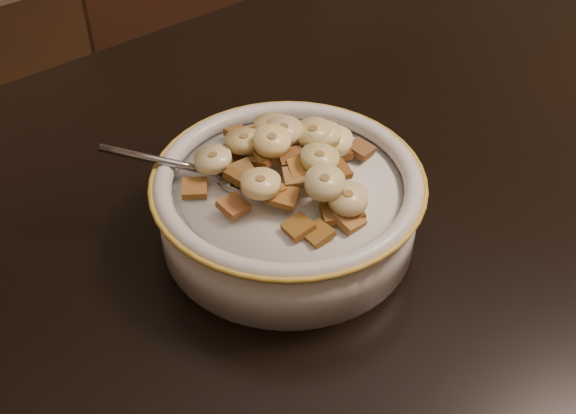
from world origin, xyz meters
TOP-DOWN VIEW (x-y plane):
  - table at (0.00, 0.00)m, footprint 1.44×0.96m
  - chair at (0.16, 0.60)m, footprint 0.50×0.50m
  - cereal_bowl at (-0.19, 0.05)m, footprint 0.22×0.22m
  - milk at (-0.19, 0.05)m, footprint 0.18×0.18m
  - spoon at (-0.22, 0.08)m, footprint 0.06×0.06m
  - cereal_square_0 at (-0.14, 0.06)m, footprint 0.03×0.03m
  - cereal_square_1 at (-0.23, 0.07)m, footprint 0.03×0.03m
  - cereal_square_2 at (-0.22, 0.10)m, footprint 0.03×0.03m
  - cereal_square_3 at (-0.26, 0.09)m, footprint 0.03×0.03m
  - cereal_square_4 at (-0.19, -0.00)m, footprint 0.03×0.03m
  - cereal_square_5 at (-0.18, 0.06)m, footprint 0.03×0.03m
  - cereal_square_6 at (-0.25, 0.05)m, footprint 0.02×0.02m
  - cereal_square_7 at (-0.18, 0.12)m, footprint 0.03×0.03m
  - cereal_square_8 at (-0.18, 0.12)m, footprint 0.02×0.02m
  - cereal_square_9 at (-0.18, -0.00)m, footprint 0.02×0.02m
  - cereal_square_10 at (-0.15, 0.11)m, footprint 0.02×0.02m
  - cereal_square_11 at (-0.22, 0.04)m, footprint 0.02×0.02m
  - cereal_square_12 at (-0.16, 0.09)m, footprint 0.03×0.03m
  - cereal_square_13 at (-0.18, -0.01)m, footprint 0.02×0.02m
  - cereal_square_14 at (-0.22, 0.06)m, footprint 0.02×0.02m
  - cereal_square_15 at (-0.22, 0.08)m, footprint 0.02×0.02m
  - cereal_square_16 at (-0.13, 0.07)m, footprint 0.02×0.02m
  - cereal_square_17 at (-0.21, 0.03)m, footprint 0.03×0.03m
  - cereal_square_18 at (-0.12, 0.05)m, footprint 0.03×0.03m
  - cereal_square_19 at (-0.21, 0.11)m, footprint 0.03×0.03m
  - cereal_square_20 at (-0.17, 0.02)m, footprint 0.02×0.02m
  - cereal_square_21 at (-0.20, 0.08)m, footprint 0.03×0.03m
  - cereal_square_22 at (-0.18, 0.11)m, footprint 0.03×0.03m
  - cereal_square_23 at (-0.21, -0.01)m, footprint 0.02×0.02m
  - cereal_square_24 at (-0.19, 0.04)m, footprint 0.03×0.03m
  - cereal_square_25 at (-0.16, 0.03)m, footprint 0.02×0.02m
  - cereal_square_26 at (-0.20, 0.08)m, footprint 0.03×0.02m
  - cereal_square_27 at (-0.19, 0.13)m, footprint 0.02×0.02m
  - cereal_square_28 at (-0.22, 0.00)m, footprint 0.02×0.02m
  - cereal_square_29 at (-0.19, 0.05)m, footprint 0.03×0.03m
  - banana_slice_0 at (-0.17, 0.04)m, footprint 0.04×0.04m
  - banana_slice_1 at (-0.20, 0.10)m, footprint 0.04×0.04m
  - banana_slice_2 at (-0.17, 0.08)m, footprint 0.03×0.03m
  - banana_slice_3 at (-0.22, 0.05)m, footprint 0.04×0.04m
  - banana_slice_4 at (-0.19, 0.08)m, footprint 0.04×0.04m
  - banana_slice_5 at (-0.15, 0.07)m, footprint 0.04×0.04m
  - banana_slice_6 at (-0.14, 0.06)m, footprint 0.03×0.03m
  - banana_slice_7 at (-0.17, 0.11)m, footprint 0.04×0.04m
  - banana_slice_8 at (-0.19, 0.01)m, footprint 0.04×0.04m
  - banana_slice_9 at (-0.18, -0.00)m, footprint 0.04×0.04m
  - banana_slice_10 at (-0.23, 0.10)m, footprint 0.03×0.04m
  - banana_slice_11 at (-0.16, 0.07)m, footprint 0.04×0.04m

SIDE VIEW (x-z plane):
  - chair at x=0.16m, z-range 0.00..1.00m
  - table at x=0.00m, z-range 0.71..0.75m
  - cereal_bowl at x=-0.19m, z-range 0.75..0.80m
  - milk at x=-0.19m, z-range 0.80..0.80m
  - spoon at x=-0.22m, z-range 0.80..0.81m
  - cereal_square_7 at x=-0.18m, z-range 0.80..0.81m
  - cereal_square_23 at x=-0.21m, z-range 0.80..0.81m
  - cereal_square_9 at x=-0.18m, z-range 0.80..0.81m
  - cereal_square_16 at x=-0.13m, z-range 0.80..0.81m
  - cereal_square_3 at x=-0.26m, z-range 0.80..0.81m
  - cereal_square_13 at x=-0.18m, z-range 0.80..0.82m
  - cereal_square_28 at x=-0.22m, z-range 0.80..0.81m
  - cereal_square_22 at x=-0.18m, z-range 0.80..0.81m
  - cereal_square_10 at x=-0.15m, z-range 0.81..0.81m
  - cereal_square_19 at x=-0.21m, z-range 0.80..0.82m
  - cereal_square_18 at x=-0.12m, z-range 0.81..0.82m
  - cereal_square_27 at x=-0.19m, z-range 0.80..0.82m
  - cereal_square_4 at x=-0.19m, z-range 0.81..0.81m
  - cereal_square_8 at x=-0.18m, z-range 0.81..0.82m
  - cereal_square_0 at x=-0.14m, z-range 0.81..0.82m
  - cereal_square_12 at x=-0.16m, z-range 0.81..0.82m
  - cereal_square_6 at x=-0.25m, z-range 0.81..0.82m
  - cereal_square_2 at x=-0.22m, z-range 0.81..0.82m
  - cereal_square_20 at x=-0.17m, z-range 0.81..0.82m
  - cereal_square_25 at x=-0.16m, z-range 0.81..0.82m
  - cereal_square_1 at x=-0.23m, z-range 0.81..0.82m
  - cereal_square_17 at x=-0.21m, z-range 0.81..0.82m
  - cereal_square_15 at x=-0.22m, z-range 0.81..0.82m
  - cereal_square_11 at x=-0.22m, z-range 0.82..0.82m
  - banana_slice_9 at x=-0.18m, z-range 0.81..0.83m
  - cereal_square_14 at x=-0.22m, z-range 0.82..0.82m
  - cereal_square_21 at x=-0.20m, z-range 0.82..0.83m
  - banana_slice_6 at x=-0.14m, z-range 0.81..0.83m
  - cereal_square_26 at x=-0.20m, z-range 0.82..0.83m
  - banana_slice_10 at x=-0.23m, z-range 0.81..0.83m
  - cereal_square_24 at x=-0.19m, z-range 0.82..0.83m
  - banana_slice_7 at x=-0.17m, z-range 0.82..0.83m
  - cereal_square_5 at x=-0.18m, z-range 0.82..0.83m
  - cereal_square_29 at x=-0.19m, z-range 0.82..0.83m
  - banana_slice_1 at x=-0.20m, z-range 0.82..0.83m
  - banana_slice_3 at x=-0.22m, z-range 0.82..0.83m
  - banana_slice_5 at x=-0.15m, z-range 0.82..0.84m
  - banana_slice_0 at x=-0.17m, z-range 0.82..0.84m
  - banana_slice_8 at x=-0.19m, z-range 0.82..0.84m
  - banana_slice_11 at x=-0.16m, z-range 0.82..0.84m
  - banana_slice_2 at x=-0.17m, z-range 0.83..0.84m
  - banana_slice_4 at x=-0.19m, z-range 0.83..0.84m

